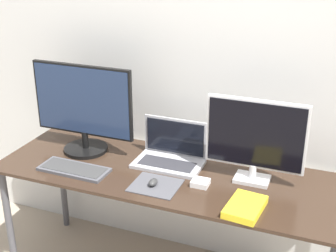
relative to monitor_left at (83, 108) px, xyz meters
The scene contains 10 objects.
wall_back 0.68m from the monitor_left, 29.81° to the left, with size 7.00×0.05×2.50m.
desk 0.64m from the monitor_left, ahead, with size 1.83×0.64×0.71m.
monitor_left is the anchor object (origin of this frame).
monitor_right 0.97m from the monitor_left, ahead, with size 0.49×0.12×0.43m.
laptop 0.55m from the monitor_left, ahead, with size 0.37×0.23×0.23m.
keyboard 0.35m from the monitor_left, 73.71° to the right, with size 0.38×0.16×0.02m.
mousepad 0.63m from the monitor_left, 23.23° to the right, with size 0.24×0.21×0.00m.
mouse 0.62m from the monitor_left, 24.28° to the right, with size 0.04×0.07×0.03m.
book 1.06m from the monitor_left, 15.80° to the right, with size 0.17×0.24×0.03m.
power_brick 0.79m from the monitor_left, 10.90° to the right, with size 0.08×0.08×0.03m.
Camera 1 is at (0.79, -1.69, 1.88)m, focal length 50.00 mm.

